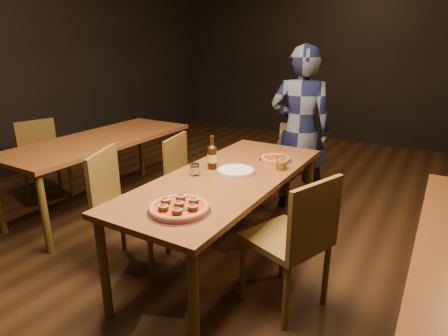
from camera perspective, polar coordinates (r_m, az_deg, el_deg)
The scene contains 16 objects.
ground at distance 3.13m, azimuth 0.48°, elevation -14.09°, with size 9.00×9.00×0.00m, color black.
room_shell at distance 2.64m, azimuth 0.60°, elevation 22.18°, with size 9.00×9.00×9.00m.
table_main at distance 2.82m, azimuth 0.52°, elevation -2.44°, with size 0.80×2.00×0.75m.
table_left at distance 4.10m, azimuth -18.27°, elevation 3.37°, with size 0.80×2.00×0.75m.
chair_main_nw at distance 2.95m, azimuth -13.70°, elevation -6.01°, with size 0.46×0.46×0.98m, color brown, non-canonical shape.
chair_main_sw at distance 3.48m, azimuth -4.26°, elevation -2.15°, with size 0.43×0.43×0.92m, color brown, non-canonical shape.
chair_main_e at distance 2.51m, azimuth 9.43°, elevation -10.38°, with size 0.46×0.46×0.98m, color brown, non-canonical shape.
chair_end at distance 3.97m, azimuth 9.21°, elevation 0.16°, with size 0.42×0.42×0.90m, color brown, non-canonical shape.
chair_nbr_left at distance 4.62m, azimuth -25.56°, elevation 1.20°, with size 0.42×0.42×0.90m, color brown, non-canonical shape.
pizza_meatball at distance 2.22m, azimuth -6.86°, elevation -6.00°, with size 0.38×0.38×0.07m.
pizza_margherita at distance 3.16m, azimuth 7.86°, elevation 1.42°, with size 0.26×0.26×0.03m.
plate_stack at distance 2.84m, azimuth 1.78°, elevation -0.47°, with size 0.29×0.29×0.03m, color white.
beer_bottle at distance 2.91m, azimuth -1.83°, elevation 1.64°, with size 0.07×0.07×0.26m.
water_glass at distance 2.79m, azimuth -4.50°, elevation -0.22°, with size 0.07×0.07×0.09m, color white.
amber_glass at distance 2.94m, azimuth 8.75°, elevation 0.78°, with size 0.09×0.09×0.11m, color #B08213.
diner at distance 3.88m, azimuth 11.50°, elevation 5.61°, with size 0.61×0.40×1.68m, color black.
Camera 1 is at (1.32, -2.28, 1.70)m, focal length 30.00 mm.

